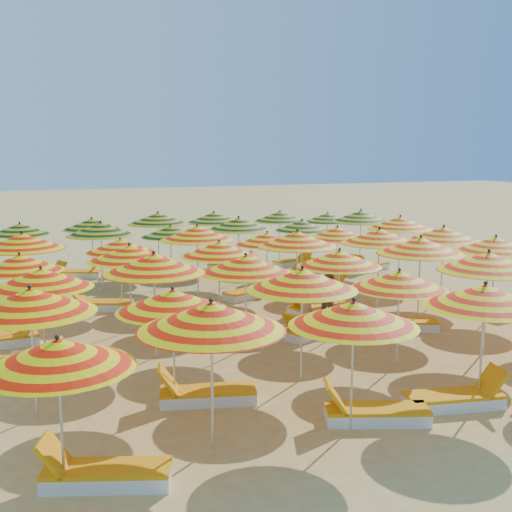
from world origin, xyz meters
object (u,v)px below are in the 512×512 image
Objects in this scene: umbrella_13 at (154,264)px; lounger_13 at (100,304)px; umbrella_2 at (354,314)px; umbrella_25 at (120,246)px; lounger_23 at (294,262)px; umbrella_10 at (489,262)px; umbrella_37 at (92,224)px; lounger_14 at (250,293)px; lounger_15 at (322,287)px; umbrella_3 at (485,296)px; lounger_11 at (1,340)px; umbrella_0 at (58,354)px; beachgoer_b at (328,292)px; umbrella_12 at (41,278)px; umbrella_32 at (170,231)px; umbrella_29 at (400,223)px; umbrella_17 at (496,244)px; lounger_8 at (313,330)px; lounger_18 at (369,266)px; umbrella_9 at (399,280)px; umbrella_21 at (297,239)px; umbrella_26 at (197,233)px; umbrella_18 at (20,263)px; umbrella_20 at (219,249)px; umbrella_36 at (20,229)px; umbrella_31 at (101,229)px; lounger_9 at (401,324)px; umbrella_8 at (302,279)px; lounger_1 at (374,413)px; lounger_20 at (78,273)px; beachgoer_a at (306,301)px; umbrella_7 at (173,301)px; umbrella_30 at (21,240)px; umbrella_34 at (302,225)px; lounger_17 at (290,273)px; umbrella_27 at (267,239)px; umbrella_22 at (379,236)px; umbrella_40 at (280,216)px; umbrella_28 at (337,233)px; lounger_16 at (4,294)px; lounger_2 at (456,399)px; lounger_12 at (316,308)px; umbrella_33 at (239,224)px; lounger_0 at (104,474)px; lounger_5 at (205,394)px; lounger_22 at (231,265)px; umbrella_15 at (339,258)px; umbrella_16 at (421,246)px.

umbrella_13 reaches higher than lounger_13.
umbrella_2 reaches higher than umbrella_25.
umbrella_2 reaches higher than lounger_23.
umbrella_37 is (-6.85, 11.92, -0.16)m from umbrella_10.
lounger_15 is at bearing -25.65° from lounger_14.
umbrella_3 reaches higher than umbrella_25.
umbrella_0 is at bearing -88.25° from lounger_11.
umbrella_2 is 1.28× the size of lounger_11.
umbrella_12 is at bearing 74.02° from beachgoer_b.
umbrella_32 is at bearing 57.90° from umbrella_12.
beachgoer_b is (-4.51, -3.39, -1.30)m from umbrella_29.
lounger_8 is (-5.35, 0.13, -1.82)m from umbrella_17.
umbrella_2 is 14.20m from lounger_18.
umbrella_9 is at bearing 149.36° from lounger_13.
umbrella_25 is at bearing 151.92° from umbrella_21.
umbrella_18 is at bearing -154.44° from umbrella_26.
umbrella_20 is 8.28m from umbrella_36.
umbrella_12 reaches higher than lounger_14.
lounger_9 is (6.28, -7.16, -1.87)m from umbrella_31.
umbrella_8 is 1.25× the size of lounger_1.
lounger_20 is 1.31× the size of beachgoer_a.
umbrella_8 is at bearing 20.91° from beachgoer_a.
umbrella_2 reaches higher than lounger_18.
umbrella_7 is 10.00m from umbrella_30.
umbrella_34 is 1.42× the size of lounger_17.
umbrella_20 is at bearing 41.74° from beachgoer_b.
umbrella_29 is 1.38× the size of lounger_17.
umbrella_21 is at bearing -46.10° from umbrella_31.
umbrella_27 is at bearing -121.47° from lounger_8.
umbrella_22 is 10.64m from umbrella_30.
umbrella_40 is at bearing 53.52° from lounger_17.
umbrella_28 is 1.24× the size of lounger_16.
lounger_2 is at bearing -47.61° from umbrella_13.
umbrella_25 is at bearing -43.20° from lounger_12.
lounger_11 is 10.68m from lounger_17.
umbrella_28 is 3.39m from umbrella_33.
lounger_9 is (2.30, -0.34, 0.00)m from lounger_8.
umbrella_13 is 1.49× the size of lounger_9.
umbrella_13 is at bearing 151.62° from umbrella_9.
umbrella_40 is at bearing -102.30° from lounger_0.
umbrella_9 is 4.62m from lounger_5.
lounger_15 is at bearing -49.69° from umbrella_33.
lounger_5 and lounger_22 have the same top height.
umbrella_22 is 8.57m from umbrella_31.
umbrella_29 is at bearing -125.89° from lounger_5.
umbrella_15 reaches higher than beachgoer_b.
lounger_1 is 13.02m from lounger_16.
umbrella_25 is at bearing 101.94° from umbrella_2.
umbrella_16 is 1.35× the size of lounger_23.
lounger_12 and lounger_13 have the same top height.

